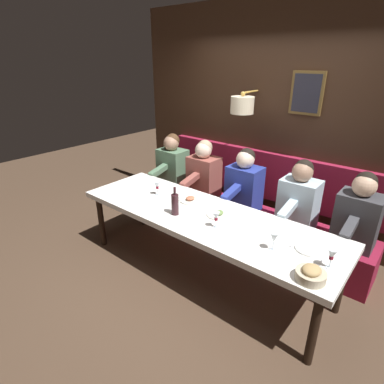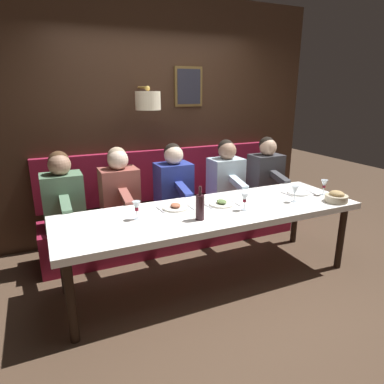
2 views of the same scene
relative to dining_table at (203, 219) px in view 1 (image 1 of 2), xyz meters
The scene contains 18 objects.
ground_plane 0.68m from the dining_table, ahead, with size 12.00×12.00×0.00m, color #4C3828.
dining_table is the anchor object (origin of this frame).
banquette_bench 1.00m from the dining_table, ahead, with size 0.52×3.07×0.45m, color maroon.
back_wall_panel 1.61m from the dining_table, ahead, with size 0.59×4.27×2.90m.
diner_nearest 1.54m from the dining_table, 55.01° to the right, with size 0.60×0.40×0.79m.
diner_near 1.11m from the dining_table, 36.73° to the right, with size 0.60×0.40×0.79m.
diner_middle 0.89m from the dining_table, ahead, with size 0.60×0.40×0.79m.
diner_far 1.12m from the dining_table, 37.23° to the left, with size 0.60×0.40×0.79m.
diner_farthest 1.53m from the dining_table, 54.77° to the left, with size 0.60×0.40×0.79m.
place_setting_0 0.35m from the dining_table, 61.82° to the left, with size 0.24×0.31×0.05m.
place_setting_1 0.18m from the dining_table, 62.14° to the right, with size 0.24×0.31×0.05m.
place_setting_2 1.10m from the dining_table, 86.72° to the right, with size 0.24×0.32×0.01m.
wine_glass_0 0.88m from the dining_table, 99.34° to the right, with size 0.07×0.07×0.16m.
wine_glass_1 0.73m from the dining_table, 86.19° to the left, with size 0.07×0.07×0.16m.
wine_glass_2 0.35m from the dining_table, 117.68° to the right, with size 0.07×0.07×0.16m.
wine_glass_3 1.31m from the dining_table, 93.66° to the right, with size 0.07×0.07×0.16m.
wine_bottle 0.33m from the dining_table, 130.36° to the left, with size 0.08×0.08×0.30m.
bread_bowl 1.28m from the dining_table, 104.43° to the right, with size 0.22×0.22×0.12m.
Camera 1 is at (-2.26, -1.73, 2.22)m, focal length 28.98 mm.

